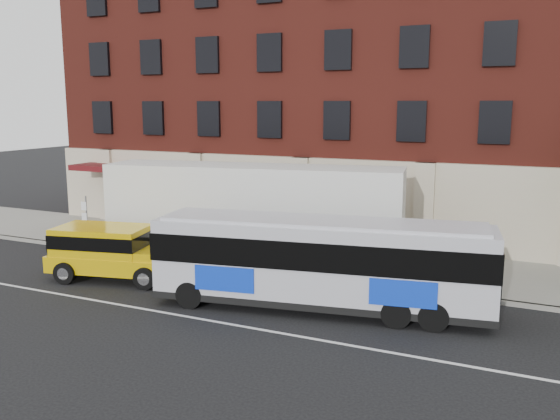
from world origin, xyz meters
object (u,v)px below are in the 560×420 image
at_px(yellow_suv, 111,249).
at_px(shipping_container, 253,215).
at_px(city_bus, 321,260).
at_px(sign_pole, 86,218).

distance_m(yellow_suv, shipping_container, 5.97).
distance_m(city_bus, shipping_container, 6.39).
relative_size(city_bus, yellow_suv, 2.05).
bearing_deg(city_bus, sign_pole, 166.14).
bearing_deg(sign_pole, shipping_container, 7.68).
bearing_deg(shipping_container, yellow_suv, -131.76).
relative_size(sign_pole, yellow_suv, 0.45).
bearing_deg(city_bus, shipping_container, 137.71).
xyz_separation_m(city_bus, shipping_container, (-4.71, 4.29, 0.39)).
bearing_deg(yellow_suv, shipping_container, 48.24).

